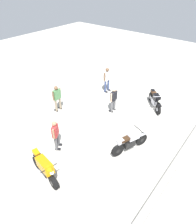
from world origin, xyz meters
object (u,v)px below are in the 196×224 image
at_px(person_in_green_shirt, 57,97).
at_px(person_in_black_shirt, 113,99).
at_px(motorcycle_black_cruiser, 155,100).
at_px(motorcycle_silver_cruiser, 130,142).
at_px(person_in_red_shirt, 56,134).
at_px(motorcycle_orange_sportbike, 44,167).
at_px(person_in_white_shirt, 107,78).

bearing_deg(person_in_green_shirt, person_in_black_shirt, -143.60).
xyz_separation_m(person_in_green_shirt, person_in_black_shirt, (-2.06, 2.68, -0.06)).
bearing_deg(motorcycle_black_cruiser, motorcycle_silver_cruiser, -33.06).
height_order(motorcycle_silver_cruiser, person_in_red_shirt, person_in_red_shirt).
xyz_separation_m(motorcycle_black_cruiser, person_in_green_shirt, (4.06, -4.47, 0.44)).
distance_m(motorcycle_silver_cruiser, motorcycle_orange_sportbike, 4.02).
distance_m(motorcycle_orange_sportbike, person_in_black_shirt, 5.80).
bearing_deg(motorcycle_black_cruiser, person_in_green_shirt, -90.98).
bearing_deg(person_in_white_shirt, person_in_black_shirt, -43.77).
xyz_separation_m(motorcycle_black_cruiser, person_in_red_shirt, (6.29, -2.06, 0.38)).
height_order(person_in_green_shirt, person_in_black_shirt, person_in_green_shirt).
relative_size(motorcycle_orange_sportbike, motorcycle_black_cruiser, 1.22).
distance_m(motorcycle_black_cruiser, person_in_red_shirt, 6.63).
distance_m(motorcycle_black_cruiser, person_in_white_shirt, 3.64).
bearing_deg(motorcycle_silver_cruiser, person_in_black_shirt, 68.96).
height_order(motorcycle_black_cruiser, person_in_red_shirt, person_in_red_shirt).
bearing_deg(person_in_black_shirt, motorcycle_black_cruiser, -135.69).
distance_m(person_in_red_shirt, person_in_green_shirt, 3.28).
bearing_deg(motorcycle_orange_sportbike, person_in_green_shirt, 142.86).
distance_m(motorcycle_silver_cruiser, person_in_green_shirt, 5.24).
relative_size(motorcycle_black_cruiser, person_in_red_shirt, 1.00).
bearing_deg(person_in_white_shirt, motorcycle_black_cruiser, 4.13).
bearing_deg(person_in_red_shirt, person_in_green_shirt, 102.83).
bearing_deg(person_in_black_shirt, person_in_white_shirt, -48.08).
bearing_deg(person_in_black_shirt, person_in_red_shirt, 82.43).
distance_m(motorcycle_orange_sportbike, person_in_white_shirt, 7.92).
relative_size(motorcycle_orange_sportbike, person_in_green_shirt, 1.16).
bearing_deg(motorcycle_orange_sportbike, motorcycle_silver_cruiser, 72.73).
bearing_deg(motorcycle_silver_cruiser, motorcycle_black_cruiser, 30.04).
height_order(motorcycle_black_cruiser, person_in_black_shirt, person_in_black_shirt).
height_order(motorcycle_silver_cruiser, motorcycle_orange_sportbike, motorcycle_orange_sportbike).
height_order(motorcycle_silver_cruiser, motorcycle_black_cruiser, same).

